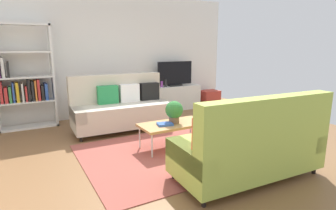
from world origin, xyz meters
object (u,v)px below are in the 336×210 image
couch_beige (121,107)px  tv_console (174,98)px  table_book_0 (165,124)px  coffee_table (173,125)px  bottle_0 (162,84)px  couch_green (250,146)px  vase_0 (154,84)px  potted_plant (174,111)px  bookshelf (23,81)px  tv (175,74)px  bottle_1 (165,83)px  storage_trunk (209,98)px

couch_beige → tv_console: (1.86, 1.02, -0.13)m
table_book_0 → coffee_table: bearing=11.9°
table_book_0 → bottle_0: size_ratio=1.58×
coffee_table → tv_console: 2.85m
couch_beige → couch_green: 2.92m
couch_green → coffee_table: bearing=104.4°
couch_green → vase_0: 3.97m
tv_console → coffee_table: bearing=-121.1°
potted_plant → table_book_0: bearing=-167.6°
bookshelf → potted_plant: bearing=-49.8°
tv → bookshelf: (-3.53, 0.04, 0.02)m
coffee_table → vase_0: size_ratio=7.98×
table_book_0 → vase_0: (1.06, 2.53, 0.27)m
tv_console → tv: size_ratio=1.40×
bottle_1 → tv: bearing=3.9°
potted_plant → bottle_0: bearing=66.5°
vase_0 → bottle_0: 0.19m
potted_plant → table_book_0: potted_plant is taller
couch_beige → bookshelf: bearing=-30.0°
bottle_0 → potted_plant: bearing=-113.5°
coffee_table → bottle_1: (1.18, 2.40, 0.34)m
bookshelf → bottle_0: size_ratio=13.80×
bookshelf → bottle_1: bearing=-1.1°
couch_beige → bottle_1: bearing=-146.0°
tv_console → vase_0: size_ratio=10.15×
vase_0 → coffee_table: bearing=-109.7°
bottle_1 → coffee_table: bearing=-116.1°
tv → potted_plant: tv is taller
tv → table_book_0: tv is taller
couch_green → bookshelf: bookshelf is taller
coffee_table → bottle_0: (1.06, 2.40, 0.32)m
bookshelf → coffee_table: bearing=-50.1°
coffee_table → bottle_1: 2.70m
couch_beige → couch_green: (0.67, -2.84, -0.01)m
table_book_0 → bottle_1: (1.35, 2.44, 0.30)m
bottle_1 → table_book_0: bearing=-118.9°
tv → bottle_0: bearing=-177.2°
couch_beige → bookshelf: size_ratio=0.92×
potted_plant → tv: bearing=59.0°
couch_beige → vase_0: bearing=-138.2°
couch_green → potted_plant: couch_green is taller
couch_green → bottle_0: size_ratio=12.77×
tv → storage_trunk: size_ratio=1.92×
couch_green → tv: bearing=75.9°
vase_0 → tv: bearing=-6.9°
tv_console → bottle_0: bottle_0 is taller
tv_console → potted_plant: (-1.45, -2.44, 0.30)m
coffee_table → potted_plant: 0.23m
couch_green → coffee_table: 1.45m
couch_green → tv: 4.05m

